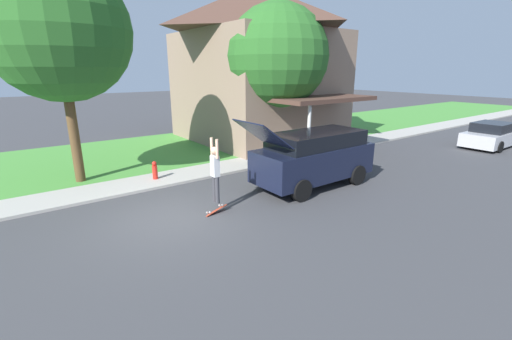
# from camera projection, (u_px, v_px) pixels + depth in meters

# --- Properties ---
(ground_plane) EXTENTS (120.00, 120.00, 0.00)m
(ground_plane) POSITION_uv_depth(u_px,v_px,m) (172.00, 217.00, 10.32)
(ground_plane) COLOR #3D3D3F
(lawn) EXTENTS (10.00, 80.00, 0.08)m
(lawn) POSITION_uv_depth(u_px,v_px,m) (214.00, 145.00, 19.90)
(lawn) COLOR #478E38
(lawn) RESTS_ON ground_plane
(sidewalk) EXTENTS (1.80, 80.00, 0.10)m
(sidewalk) POSITION_uv_depth(u_px,v_px,m) (259.00, 161.00, 16.50)
(sidewalk) COLOR #ADA89E
(sidewalk) RESTS_ON ground_plane
(house) EXTENTS (11.46, 8.54, 8.89)m
(house) POSITION_uv_depth(u_px,v_px,m) (257.00, 62.00, 20.68)
(house) COLOR #89705B
(house) RESTS_ON lawn
(lawn_tree_near) EXTENTS (4.97, 4.97, 8.01)m
(lawn_tree_near) POSITION_uv_depth(u_px,v_px,m) (58.00, 30.00, 11.90)
(lawn_tree_near) COLOR brown
(lawn_tree_near) RESTS_ON lawn
(lawn_tree_far) EXTENTS (5.05, 5.05, 7.36)m
(lawn_tree_far) POSITION_uv_depth(u_px,v_px,m) (277.00, 56.00, 16.86)
(lawn_tree_far) COLOR brown
(lawn_tree_far) RESTS_ON lawn
(suv_parked) EXTENTS (2.07, 5.44, 2.73)m
(suv_parked) POSITION_uv_depth(u_px,v_px,m) (314.00, 157.00, 12.82)
(suv_parked) COLOR black
(suv_parked) RESTS_ON ground_plane
(car_down_street) EXTENTS (1.97, 4.03, 1.41)m
(car_down_street) POSITION_uv_depth(u_px,v_px,m) (491.00, 135.00, 19.49)
(car_down_street) COLOR #B7B7BC
(car_down_street) RESTS_ON ground_plane
(skateboarder) EXTENTS (0.41, 0.23, 2.00)m
(skateboarder) POSITION_uv_depth(u_px,v_px,m) (215.00, 170.00, 10.34)
(skateboarder) COLOR #38383D
(skateboarder) RESTS_ON ground_plane
(skateboard) EXTENTS (0.29, 0.76, 0.31)m
(skateboard) POSITION_uv_depth(u_px,v_px,m) (215.00, 210.00, 10.61)
(skateboard) COLOR #B73D23
(skateboard) RESTS_ON ground_plane
(fire_hydrant) EXTENTS (0.20, 0.20, 0.72)m
(fire_hydrant) POSITION_uv_depth(u_px,v_px,m) (155.00, 170.00, 13.52)
(fire_hydrant) COLOR red
(fire_hydrant) RESTS_ON sidewalk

